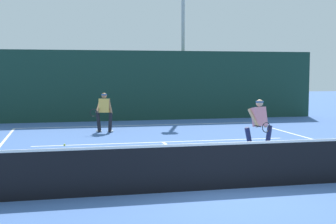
# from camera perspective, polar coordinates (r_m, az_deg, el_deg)

# --- Properties ---
(ground_plane) EXTENTS (80.00, 80.00, 0.00)m
(ground_plane) POSITION_cam_1_polar(r_m,az_deg,el_deg) (9.80, 7.32, -9.22)
(ground_plane) COLOR #4165A8
(court_line_baseline_far) EXTENTS (10.53, 0.10, 0.01)m
(court_line_baseline_far) POSITION_cam_1_polar(r_m,az_deg,el_deg) (20.74, -3.48, -1.61)
(court_line_baseline_far) COLOR white
(court_line_baseline_far) RESTS_ON ground_plane
(court_line_service) EXTENTS (8.58, 0.10, 0.01)m
(court_line_service) POSITION_cam_1_polar(r_m,az_deg,el_deg) (15.90, -0.63, -3.65)
(court_line_service) COLOR white
(court_line_service) RESTS_ON ground_plane
(court_line_centre) EXTENTS (0.10, 6.40, 0.01)m
(court_line_centre) POSITION_cam_1_polar(r_m,az_deg,el_deg) (12.79, 2.41, -5.80)
(court_line_centre) COLOR white
(court_line_centre) RESTS_ON ground_plane
(tennis_net) EXTENTS (11.53, 0.09, 1.07)m
(tennis_net) POSITION_cam_1_polar(r_m,az_deg,el_deg) (9.69, 7.36, -6.38)
(tennis_net) COLOR #1E4723
(tennis_net) RESTS_ON ground_plane
(player_near) EXTENTS (1.03, 0.94, 1.58)m
(player_near) POSITION_cam_1_polar(r_m,az_deg,el_deg) (13.98, 10.99, -1.40)
(player_near) COLOR #1E234C
(player_near) RESTS_ON ground_plane
(player_far) EXTENTS (0.95, 0.87, 1.54)m
(player_far) POSITION_cam_1_polar(r_m,az_deg,el_deg) (18.47, -7.74, 0.14)
(player_far) COLOR black
(player_far) RESTS_ON ground_plane
(tennis_ball) EXTENTS (0.07, 0.07, 0.07)m
(tennis_ball) POSITION_cam_1_polar(r_m,az_deg,el_deg) (11.84, -7.39, -6.57)
(tennis_ball) COLOR #D1E033
(tennis_ball) RESTS_ON ground_plane
(tennis_ball_extra) EXTENTS (0.07, 0.07, 0.07)m
(tennis_ball_extra) POSITION_cam_1_polar(r_m,az_deg,el_deg) (15.47, -12.41, -3.90)
(tennis_ball_extra) COLOR #D1E033
(tennis_ball_extra) RESTS_ON ground_plane
(back_fence_windscreen) EXTENTS (18.62, 0.12, 3.36)m
(back_fence_windscreen) POSITION_cam_1_polar(r_m,az_deg,el_deg) (22.70, -4.35, 3.20)
(back_fence_windscreen) COLOR #17362B
(back_fence_windscreen) RESTS_ON ground_plane
(light_pole) EXTENTS (0.55, 0.44, 8.39)m
(light_pole) POSITION_cam_1_polar(r_m,az_deg,el_deg) (24.77, 1.83, 11.22)
(light_pole) COLOR #9EA39E
(light_pole) RESTS_ON ground_plane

